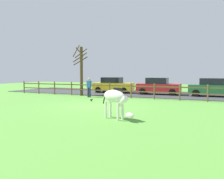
% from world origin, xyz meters
% --- Properties ---
extents(ground_plane, '(60.00, 60.00, 0.00)m').
position_xyz_m(ground_plane, '(0.00, 0.00, 0.00)').
color(ground_plane, '#549338').
extents(parking_asphalt, '(28.00, 7.40, 0.05)m').
position_xyz_m(parking_asphalt, '(0.00, 9.30, 0.03)').
color(parking_asphalt, '#38383D').
rests_on(parking_asphalt, ground_plane).
extents(paddock_fence, '(21.34, 0.11, 1.24)m').
position_xyz_m(paddock_fence, '(-0.38, 5.00, 0.71)').
color(paddock_fence, brown).
rests_on(paddock_fence, ground_plane).
extents(bare_tree, '(1.39, 1.53, 4.63)m').
position_xyz_m(bare_tree, '(-4.31, 5.24, 2.44)').
color(bare_tree, '#513A23').
rests_on(bare_tree, ground_plane).
extents(zebra, '(1.83, 1.01, 1.41)m').
position_xyz_m(zebra, '(2.86, -3.39, 0.93)').
color(zebra, white).
rests_on(zebra, ground_plane).
extents(crow_on_grass, '(0.22, 0.10, 0.20)m').
position_xyz_m(crow_on_grass, '(-1.22, 1.64, 0.13)').
color(crow_on_grass, black).
rests_on(crow_on_grass, ground_plane).
extents(parked_car_green, '(4.00, 1.89, 1.56)m').
position_xyz_m(parked_car_green, '(6.66, 8.77, 0.84)').
color(parked_car_green, '#236B38').
rests_on(parked_car_green, parking_asphalt).
extents(parked_car_yellow, '(4.13, 2.16, 1.56)m').
position_xyz_m(parked_car_yellow, '(-2.70, 8.74, 0.84)').
color(parked_car_yellow, yellow).
rests_on(parked_car_yellow, parking_asphalt).
extents(parked_car_red, '(4.08, 2.04, 1.56)m').
position_xyz_m(parked_car_red, '(1.95, 8.72, 0.84)').
color(parked_car_red, red).
rests_on(parked_car_red, parking_asphalt).
extents(visitor_near_fence, '(0.37, 0.25, 1.64)m').
position_xyz_m(visitor_near_fence, '(-2.88, 4.19, 0.91)').
color(visitor_near_fence, '#232847').
rests_on(visitor_near_fence, ground_plane).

